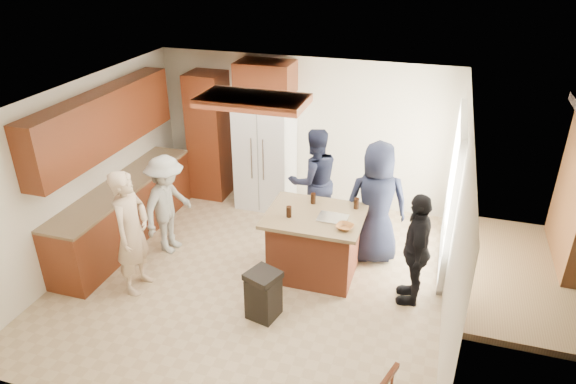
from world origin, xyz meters
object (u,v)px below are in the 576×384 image
(person_behind_left, at_px, (314,181))
(person_counter, at_px, (167,205))
(person_behind_right, at_px, (376,203))
(person_side_right, at_px, (416,249))
(trash_bin, at_px, (263,294))
(refrigerator, at_px, (265,155))
(person_front_left, at_px, (132,232))
(kitchen_island, at_px, (314,244))

(person_behind_left, bearing_deg, person_counter, -1.49)
(person_behind_right, xyz_separation_m, person_side_right, (0.62, -0.80, -0.14))
(person_behind_right, bearing_deg, trash_bin, 41.49)
(person_behind_left, height_order, refrigerator, refrigerator)
(person_behind_left, bearing_deg, person_behind_right, 117.26)
(person_front_left, height_order, person_behind_left, person_front_left)
(person_behind_left, relative_size, trash_bin, 2.67)
(person_counter, relative_size, trash_bin, 2.37)
(person_behind_right, relative_size, trash_bin, 2.83)
(person_side_right, relative_size, trash_bin, 2.40)
(person_side_right, height_order, refrigerator, refrigerator)
(person_side_right, distance_m, person_counter, 3.51)
(person_front_left, height_order, person_counter, person_front_left)
(person_front_left, distance_m, refrigerator, 2.88)
(person_behind_left, bearing_deg, trash_bin, 54.40)
(kitchen_island, bearing_deg, person_behind_left, 104.93)
(person_side_right, xyz_separation_m, trash_bin, (-1.69, -0.87, -0.44))
(person_counter, distance_m, refrigerator, 2.00)
(person_counter, distance_m, trash_bin, 2.12)
(person_behind_right, xyz_separation_m, trash_bin, (-1.08, -1.66, -0.57))
(person_front_left, bearing_deg, person_counter, 0.44)
(person_front_left, xyz_separation_m, kitchen_island, (2.14, 0.99, -0.37))
(person_front_left, xyz_separation_m, person_behind_right, (2.86, 1.60, 0.05))
(refrigerator, relative_size, trash_bin, 2.86)
(refrigerator, bearing_deg, person_counter, -115.51)
(person_behind_right, relative_size, refrigerator, 0.99)
(person_behind_right, distance_m, kitchen_island, 1.04)
(person_side_right, bearing_deg, kitchen_island, -101.75)
(person_side_right, bearing_deg, person_behind_right, -146.41)
(person_side_right, bearing_deg, person_behind_left, -133.49)
(refrigerator, bearing_deg, person_behind_right, -29.60)
(person_counter, height_order, refrigerator, refrigerator)
(person_behind_left, xyz_separation_m, person_side_right, (1.65, -1.35, -0.08))
(trash_bin, bearing_deg, person_counter, 150.75)
(person_behind_right, relative_size, person_counter, 1.19)
(refrigerator, distance_m, kitchen_island, 2.25)
(kitchen_island, bearing_deg, trash_bin, -108.91)
(person_behind_left, relative_size, kitchen_island, 1.31)
(person_behind_left, xyz_separation_m, person_behind_right, (1.03, -0.56, 0.05))
(person_front_left, relative_size, person_counter, 1.13)
(person_front_left, distance_m, kitchen_island, 2.38)
(person_behind_right, height_order, refrigerator, refrigerator)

